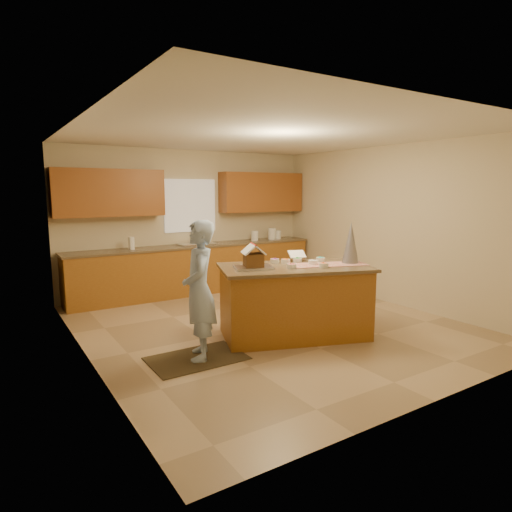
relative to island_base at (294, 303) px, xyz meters
name	(u,v)px	position (x,y,z in m)	size (l,w,h in m)	color
floor	(269,325)	(-0.02, 0.57, -0.46)	(5.50, 5.50, 0.00)	tan
ceiling	(270,134)	(-0.02, 0.57, 2.24)	(5.50, 5.50, 0.00)	silver
wall_back	(190,221)	(-0.02, 3.32, 0.89)	(5.50, 5.50, 0.00)	beige
wall_front	(445,258)	(-0.02, -2.18, 0.89)	(5.50, 5.50, 0.00)	beige
wall_left	(83,245)	(-2.52, 0.57, 0.89)	(5.50, 5.50, 0.00)	beige
wall_right	(390,225)	(2.48, 0.57, 0.89)	(5.50, 5.50, 0.00)	beige
stone_accent	(103,263)	(-2.50, -0.23, 0.79)	(2.50, 2.50, 0.00)	gray
window_curtain	(190,206)	(-0.02, 3.29, 1.19)	(1.05, 0.03, 1.00)	white
back_counter_base	(197,270)	(-0.02, 3.02, -0.02)	(4.80, 0.60, 0.88)	#935B1E
back_counter_top	(197,246)	(-0.02, 3.02, 0.44)	(4.85, 0.63, 0.04)	brown
upper_cabinet_left	(109,193)	(-1.57, 3.14, 1.44)	(1.85, 0.35, 0.80)	#975320
upper_cabinet_right	(262,192)	(1.53, 3.14, 1.44)	(1.85, 0.35, 0.80)	#975320
sink	(197,246)	(-0.02, 3.02, 0.43)	(0.70, 0.45, 0.12)	silver
faucet	(193,237)	(-0.02, 3.20, 0.60)	(0.03, 0.03, 0.28)	silver
island_base	(294,303)	(0.00, 0.00, 0.00)	(1.87, 0.94, 0.91)	#935B1E
island_top	(295,268)	(0.00, 0.00, 0.48)	(1.95, 1.02, 0.04)	brown
table_runner	(328,264)	(0.44, -0.16, 0.50)	(1.04, 0.37, 0.01)	#A51D0B
baking_tray	(253,267)	(-0.56, 0.14, 0.51)	(0.48, 0.35, 0.03)	silver
cookbook	(297,254)	(0.28, 0.32, 0.59)	(0.23, 0.02, 0.19)	white
tinsel_tree	(351,242)	(0.78, -0.22, 0.78)	(0.23, 0.23, 0.57)	silver
rug	(197,358)	(-1.45, -0.04, -0.45)	(1.09, 0.71, 0.01)	black
boy	(199,290)	(-1.40, -0.04, 0.36)	(0.59, 0.38, 1.60)	#A6C2EC
canister_a	(255,236)	(1.29, 3.02, 0.56)	(0.15, 0.15, 0.20)	white
canister_b	(272,234)	(1.71, 3.02, 0.58)	(0.16, 0.16, 0.24)	white
canister_c	(278,235)	(1.87, 3.02, 0.55)	(0.13, 0.13, 0.18)	white
paper_towel	(132,243)	(-1.26, 3.02, 0.57)	(0.10, 0.10, 0.22)	white
gingerbread_house	(253,258)	(-0.56, 0.14, 0.63)	(0.37, 0.37, 0.29)	brown
candy_bowls	(301,262)	(0.15, 0.07, 0.53)	(0.80, 0.75, 0.06)	orange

